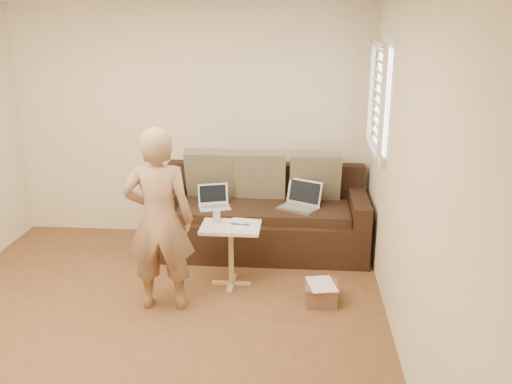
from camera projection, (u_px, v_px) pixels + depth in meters
floor at (143, 334)px, 4.40m from camera, size 4.50×4.50×0.00m
wall_back at (191, 123)px, 6.14m from camera, size 4.00×0.00×4.00m
wall_right at (410, 185)px, 3.85m from camera, size 0.00×4.50×4.50m
window_blinds at (378, 99)px, 5.16m from camera, size 0.12×0.88×1.08m
sofa at (263, 213)px, 5.89m from camera, size 2.20×0.95×0.85m
pillow_left at (211, 174)px, 6.05m from camera, size 0.55×0.29×0.57m
pillow_mid at (260, 175)px, 5.98m from camera, size 0.55×0.27×0.57m
pillow_right at (315, 176)px, 5.94m from camera, size 0.55×0.28×0.57m
laptop_silver at (298, 209)px, 5.73m from camera, size 0.48×0.44×0.26m
laptop_white at (214, 208)px, 5.77m from camera, size 0.37×0.32×0.23m
person at (159, 220)px, 4.59m from camera, size 0.62×0.44×1.61m
side_table at (231, 255)px, 5.14m from camera, size 0.55×0.38×0.60m
drinking_glass at (217, 216)px, 5.12m from camera, size 0.07×0.07×0.12m
scissors at (240, 224)px, 5.05m from camera, size 0.18×0.10×0.02m
paper_on_table at (240, 224)px, 5.08m from camera, size 0.25×0.33×0.00m
striped_box at (321, 293)px, 4.86m from camera, size 0.29×0.29×0.18m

